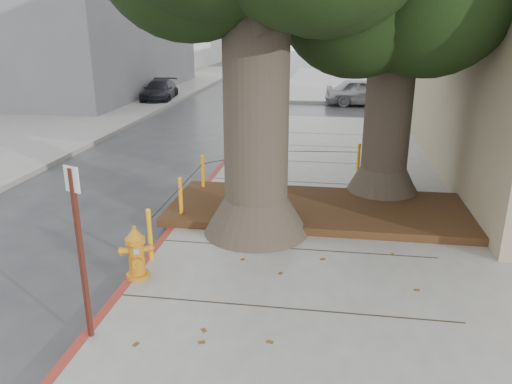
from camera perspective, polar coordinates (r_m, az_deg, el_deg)
ground at (r=7.49m, az=-0.84°, el=-13.79°), size 140.00×140.00×0.00m
sidewalk_far at (r=36.77m, az=16.71°, el=11.89°), size 16.00×20.00×0.15m
curb_red at (r=10.05m, az=-9.82°, el=-4.67°), size 0.14×26.00×0.16m
planter_bed at (r=10.81m, az=7.28°, el=-1.94°), size 6.40×2.60×0.16m
bollard_ring at (r=11.28m, az=-1.55°, el=1.44°), size 3.79×5.39×0.95m
fire_hydrant at (r=8.17m, az=-13.53°, el=-6.78°), size 0.49×0.49×0.88m
signpost at (r=6.51m, az=-19.47°, el=-5.71°), size 0.22×0.10×2.30m
car_silver at (r=26.37m, az=12.32°, el=11.10°), size 4.07×1.84×1.36m
car_red at (r=26.72m, az=25.42°, el=9.54°), size 3.39×1.50×1.08m
car_dark at (r=27.74m, az=-10.97°, el=11.28°), size 1.99×3.93×1.09m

